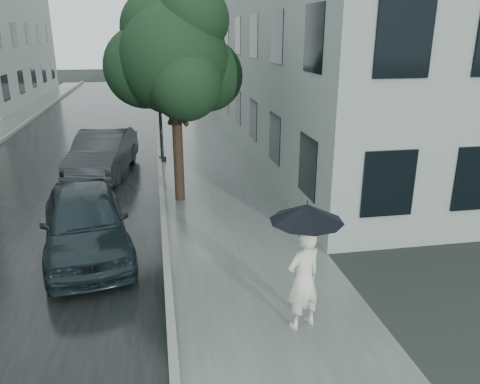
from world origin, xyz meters
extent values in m
plane|color=black|center=(0.00, 0.00, 0.00)|extent=(120.00, 120.00, 0.00)
cube|color=slate|center=(0.25, 12.00, 0.00)|extent=(3.50, 60.00, 0.01)
cube|color=slate|center=(-1.57, 12.00, 0.07)|extent=(0.15, 60.00, 0.15)
cube|color=black|center=(-5.08, 12.00, 0.00)|extent=(6.85, 60.00, 0.00)
cube|color=gray|center=(5.50, 19.50, 4.50)|extent=(7.00, 36.00, 9.00)
cube|color=black|center=(2.02, 19.50, 4.50)|extent=(0.08, 32.40, 7.20)
cube|color=black|center=(-10.32, 30.00, 4.00)|extent=(0.08, 16.20, 6.40)
imported|color=silver|center=(0.61, -1.00, 0.89)|extent=(0.76, 0.63, 1.77)
cylinder|color=black|center=(0.61, -1.01, 1.47)|extent=(0.02, 0.02, 0.92)
cone|color=black|center=(0.61, -1.01, 2.07)|extent=(1.31, 1.31, 0.28)
cylinder|color=black|center=(0.61, -1.01, 2.23)|extent=(0.02, 0.02, 0.08)
cylinder|color=black|center=(0.61, -1.01, 0.98)|extent=(0.03, 0.03, 0.06)
cylinder|color=#332619|center=(-1.04, 5.75, 1.44)|extent=(0.29, 0.29, 2.89)
sphere|color=#17341B|center=(-1.04, 5.75, 4.03)|extent=(2.96, 2.96, 2.96)
sphere|color=#17341B|center=(-0.12, 6.09, 3.57)|extent=(2.04, 2.04, 2.04)
sphere|color=#17341B|center=(-1.84, 6.20, 3.81)|extent=(2.28, 2.28, 2.28)
sphere|color=#17341B|center=(-0.82, 4.95, 3.45)|extent=(1.93, 1.93, 1.93)
sphere|color=#17341B|center=(-1.38, 6.43, 4.83)|extent=(2.16, 2.16, 2.16)
sphere|color=#17341B|center=(-0.48, 5.52, 5.05)|extent=(1.84, 1.84, 1.84)
cylinder|color=black|center=(-1.45, 10.24, 2.28)|extent=(0.12, 0.12, 4.55)
cylinder|color=black|center=(-1.45, 10.24, 0.10)|extent=(0.28, 0.28, 0.20)
cylinder|color=black|center=(-1.70, 10.25, 4.55)|extent=(0.50, 0.09, 0.08)
sphere|color=silver|center=(-2.00, 10.25, 4.50)|extent=(0.32, 0.32, 0.32)
imported|color=black|center=(-3.30, 2.56, 0.76)|extent=(2.53, 4.68, 1.51)
imported|color=#242629|center=(-3.50, 8.94, 0.76)|extent=(2.29, 4.80, 1.52)
camera|label=1|loc=(-1.63, -7.49, 4.73)|focal=35.00mm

